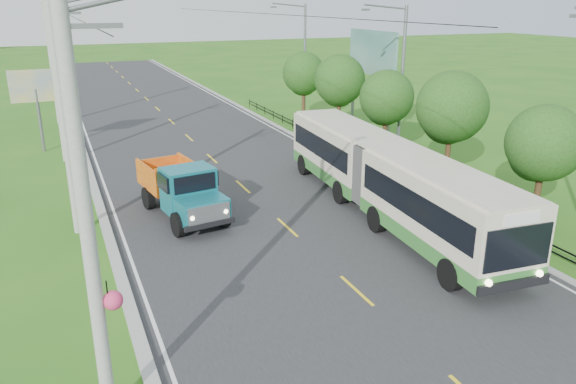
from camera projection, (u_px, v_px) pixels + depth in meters
ground at (356, 291)px, 18.85m from camera, size 240.00×240.00×0.00m
road at (204, 151)px, 36.28m from camera, size 14.00×120.00×0.02m
curb_left at (86, 162)px, 33.61m from camera, size 0.40×120.00×0.15m
curb_right at (304, 140)px, 38.90m from camera, size 0.30×120.00×0.10m
edge_line_left at (96, 162)px, 33.83m from camera, size 0.12×120.00×0.00m
edge_line_right at (297, 141)px, 38.72m from camera, size 0.12×120.00×0.00m
centre_dash at (356, 290)px, 18.85m from camera, size 0.12×2.20×0.00m
railing_right at (358, 156)px, 33.90m from camera, size 0.04×40.00×0.60m
pole_nearest at (89, 221)px, 11.61m from camera, size 3.51×0.44×10.00m
pole_near at (64, 112)px, 22.01m from camera, size 3.51×0.32×10.00m
pole_mid at (56, 76)px, 32.47m from camera, size 3.51×0.32×10.00m
pole_far at (51, 57)px, 42.92m from camera, size 3.51×0.32×10.00m
tree_second at (543, 147)px, 23.20m from camera, size 3.18×3.26×5.30m
tree_third at (451, 110)px, 28.28m from camera, size 3.60×3.62×6.00m
tree_fourth at (386, 100)px, 33.64m from camera, size 3.24×3.31×5.40m
tree_fifth at (339, 83)px, 38.78m from camera, size 3.48×3.52×5.80m
tree_back at (304, 75)px, 44.08m from camera, size 3.30×3.36×5.50m
streetlight_mid at (400, 77)px, 33.38m from camera, size 3.02×0.20×9.07m
streetlight_far at (303, 57)px, 45.58m from camera, size 3.02×0.20×9.07m
planter_near at (451, 196)px, 27.15m from camera, size 0.64×0.64×0.67m
planter_mid at (367, 156)px, 34.12m from camera, size 0.64×0.64×0.67m
planter_far at (311, 129)px, 41.10m from camera, size 0.64×0.64×0.67m
billboard_left at (36, 91)px, 35.02m from camera, size 3.00×0.20×5.20m
billboard_right at (372, 59)px, 39.07m from camera, size 0.24×6.00×7.30m
bus at (386, 174)px, 24.83m from camera, size 3.82×16.99×3.25m
dump_truck at (182, 187)px, 24.89m from camera, size 3.09×6.18×2.49m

